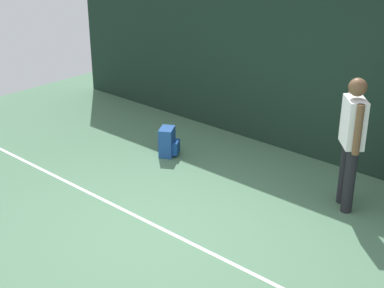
# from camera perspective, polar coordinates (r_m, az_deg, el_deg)

# --- Properties ---
(ground_plane) EXTENTS (12.00, 12.00, 0.00)m
(ground_plane) POSITION_cam_1_polar(r_m,az_deg,el_deg) (6.78, -2.27, -8.80)
(ground_plane) COLOR #4C7556
(back_fence) EXTENTS (10.00, 0.10, 2.63)m
(back_fence) POSITION_cam_1_polar(r_m,az_deg,el_deg) (8.48, 11.85, 7.17)
(back_fence) COLOR #192D23
(back_fence) RESTS_ON ground
(court_line) EXTENTS (9.00, 0.05, 0.00)m
(court_line) POSITION_cam_1_polar(r_m,az_deg,el_deg) (6.77, -2.36, -8.83)
(court_line) COLOR white
(court_line) RESTS_ON ground
(tennis_player) EXTENTS (0.43, 0.45, 1.70)m
(tennis_player) POSITION_cam_1_polar(r_m,az_deg,el_deg) (7.14, 15.75, 0.74)
(tennis_player) COLOR black
(tennis_player) RESTS_ON ground
(backpack) EXTENTS (0.37, 0.37, 0.44)m
(backpack) POSITION_cam_1_polar(r_m,az_deg,el_deg) (8.64, -2.42, 0.17)
(backpack) COLOR #1E478C
(backpack) RESTS_ON ground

